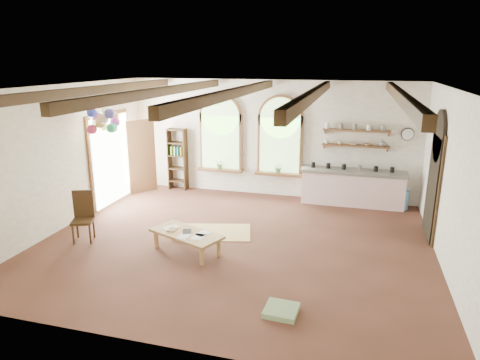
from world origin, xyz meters
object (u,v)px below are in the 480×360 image
(coffee_table, at_px, (186,235))
(balloon_cluster, at_px, (104,121))
(kitchen_counter, at_px, (352,187))
(side_chair, at_px, (83,227))

(coffee_table, relative_size, balloon_cluster, 1.41)
(kitchen_counter, relative_size, coffee_table, 1.66)
(kitchen_counter, distance_m, coffee_table, 4.97)
(kitchen_counter, xyz_separation_m, side_chair, (-5.42, -3.93, -0.17))
(kitchen_counter, xyz_separation_m, balloon_cluster, (-5.71, -2.40, 1.86))
(side_chair, bearing_deg, balloon_cluster, 100.51)
(coffee_table, xyz_separation_m, balloon_cluster, (-2.61, 1.48, 1.97))
(coffee_table, bearing_deg, kitchen_counter, 51.43)
(kitchen_counter, height_order, balloon_cluster, balloon_cluster)
(coffee_table, bearing_deg, side_chair, -178.98)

